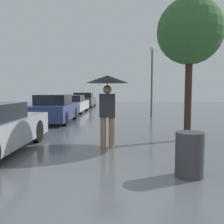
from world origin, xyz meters
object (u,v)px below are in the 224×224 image
(parked_car_second, at_px, (54,109))
(parked_car_third, at_px, (72,104))
(pedestrian, at_px, (107,90))
(tree, at_px, (190,32))
(trash_bin, at_px, (189,154))
(parked_car_farthest, at_px, (84,100))
(street_lamp, at_px, (152,71))

(parked_car_second, xyz_separation_m, parked_car_third, (-0.18, 5.28, -0.05))
(pedestrian, bearing_deg, tree, 25.50)
(parked_car_third, distance_m, trash_bin, 13.42)
(pedestrian, xyz_separation_m, parked_car_farthest, (-2.96, 16.45, -0.92))
(tree, bearing_deg, trash_bin, -104.49)
(trash_bin, bearing_deg, parked_car_third, 109.64)
(street_lamp, bearing_deg, parked_car_second, -152.91)
(parked_car_third, bearing_deg, trash_bin, -70.36)
(tree, bearing_deg, pedestrian, -154.50)
(parked_car_farthest, height_order, tree, tree)
(parked_car_third, bearing_deg, street_lamp, -28.40)
(pedestrian, xyz_separation_m, parked_car_second, (-2.77, 5.21, -0.92))
(parked_car_third, relative_size, trash_bin, 5.57)
(parked_car_third, xyz_separation_m, trash_bin, (4.51, -12.64, -0.17))
(tree, bearing_deg, street_lamp, 92.30)
(parked_car_second, height_order, street_lamp, street_lamp)
(pedestrian, height_order, street_lamp, street_lamp)
(pedestrian, distance_m, trash_bin, 2.89)
(parked_car_second, distance_m, parked_car_farthest, 11.25)
(parked_car_second, xyz_separation_m, parked_car_farthest, (-0.18, 11.25, -0.01))
(parked_car_third, height_order, parked_car_farthest, parked_car_farthest)
(pedestrian, bearing_deg, parked_car_farthest, 100.18)
(parked_car_second, relative_size, tree, 0.89)
(parked_car_farthest, xyz_separation_m, street_lamp, (5.11, -8.73, 1.98))
(parked_car_third, distance_m, street_lamp, 6.14)
(street_lamp, relative_size, trash_bin, 4.98)
(parked_car_third, height_order, trash_bin, parked_car_third)
(trash_bin, bearing_deg, tree, 75.51)
(tree, xyz_separation_m, street_lamp, (-0.26, 6.57, -0.66))
(parked_car_second, relative_size, street_lamp, 0.96)
(trash_bin, bearing_deg, parked_car_farthest, 103.65)
(parked_car_third, bearing_deg, parked_car_farthest, 90.06)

